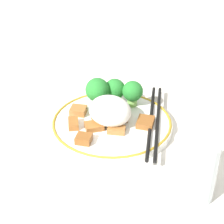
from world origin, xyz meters
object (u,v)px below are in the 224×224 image
(drinking_glass, at_px, (194,169))
(broccoli_back_right, at_px, (97,90))
(plate, at_px, (112,123))
(broccoli_back_left, at_px, (133,92))
(broccoli_back_center, at_px, (115,90))
(chopsticks, at_px, (154,120))

(drinking_glass, bearing_deg, broccoli_back_right, 165.35)
(plate, relative_size, drinking_glass, 2.30)
(plate, height_order, drinking_glass, drinking_glass)
(broccoli_back_left, bearing_deg, drinking_glass, -28.46)
(plate, height_order, broccoli_back_left, broccoli_back_left)
(plate, relative_size, broccoli_back_left, 4.30)
(broccoli_back_right, bearing_deg, broccoli_back_left, 43.60)
(broccoli_back_left, height_order, broccoli_back_center, broccoli_back_left)
(broccoli_back_center, xyz_separation_m, broccoli_back_right, (-0.01, -0.03, 0.01))
(broccoli_back_center, xyz_separation_m, chopsticks, (0.10, -0.00, -0.02))
(broccoli_back_right, bearing_deg, plate, -20.36)
(broccoli_back_center, distance_m, chopsticks, 0.11)
(drinking_glass, bearing_deg, broccoli_back_left, 151.54)
(broccoli_back_left, relative_size, broccoli_back_center, 1.05)
(plate, relative_size, broccoli_back_center, 4.53)
(plate, height_order, chopsticks, chopsticks)
(broccoli_back_left, xyz_separation_m, broccoli_back_right, (-0.05, -0.05, 0.00))
(broccoli_back_right, height_order, drinking_glass, drinking_glass)
(plate, height_order, broccoli_back_center, broccoli_back_center)
(chopsticks, bearing_deg, broccoli_back_right, -165.06)
(broccoli_back_center, relative_size, chopsticks, 0.24)
(plate, bearing_deg, broccoli_back_left, 98.36)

